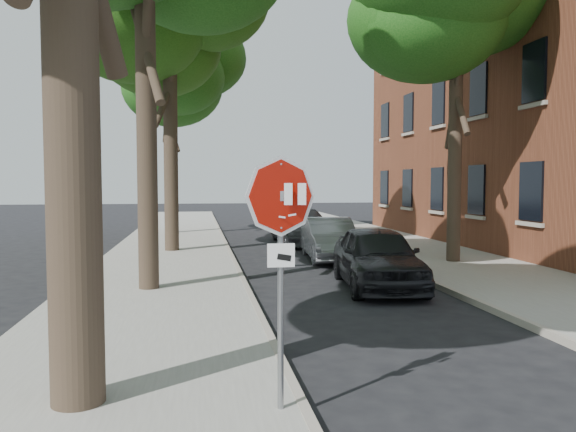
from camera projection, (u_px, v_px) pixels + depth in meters
name	position (u px, v px, depth m)	size (l,w,h in m)	color
ground	(346.00, 415.00, 5.93)	(120.00, 120.00, 0.00)	black
sidewalk_left	(166.00, 260.00, 17.34)	(4.00, 55.00, 0.12)	gray
sidewalk_right	(426.00, 254.00, 18.71)	(4.00, 55.00, 0.12)	gray
curb_left	(232.00, 258.00, 17.67)	(0.12, 55.00, 0.13)	#9E9384
curb_right	(367.00, 255.00, 18.38)	(0.12, 55.00, 0.13)	#9E9384
stop_sign	(281.00, 233.00, 5.67)	(0.76, 0.34, 2.61)	gray
tree_mid_b	(169.00, 18.00, 18.97)	(5.88, 5.46, 10.36)	black
tree_far	(170.00, 79.00, 25.85)	(5.29, 4.91, 9.33)	black
tree_right	(455.00, 20.00, 16.41)	(5.29, 4.91, 9.33)	black
car_a	(377.00, 257.00, 13.05)	(1.70, 4.23, 1.44)	black
car_b	(329.00, 239.00, 17.77)	(1.40, 4.02, 1.33)	gray
car_c	(302.00, 226.00, 22.47)	(2.00, 4.92, 1.43)	#424246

